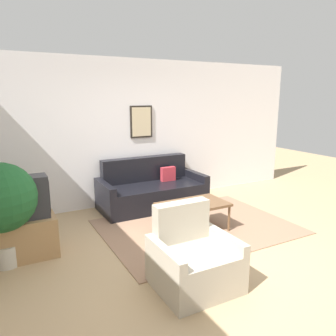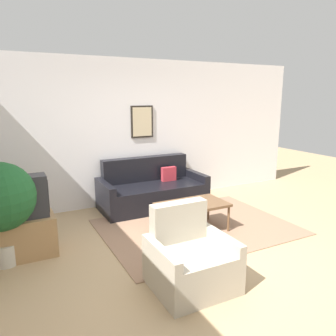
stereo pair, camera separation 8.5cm
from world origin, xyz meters
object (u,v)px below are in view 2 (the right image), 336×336
object	(u,v)px
potted_plant_tall	(0,199)
couch	(152,191)
tv	(18,198)
armchair	(190,261)
coffee_table	(192,206)

from	to	relation	value
potted_plant_tall	couch	bearing A→B (deg)	24.95
tv	potted_plant_tall	bearing A→B (deg)	-145.85
couch	armchair	xyz separation A→B (m)	(-0.73, -2.58, -0.01)
coffee_table	couch	bearing A→B (deg)	92.46
tv	potted_plant_tall	xyz separation A→B (m)	(-0.20, -0.13, 0.05)
tv	couch	bearing A→B (deg)	24.08
couch	tv	distance (m)	2.56
coffee_table	potted_plant_tall	bearing A→B (deg)	175.99
couch	potted_plant_tall	xyz separation A→B (m)	(-2.49, -1.16, 0.54)
armchair	potted_plant_tall	distance (m)	2.33
couch	armchair	size ratio (longest dim) A/B	2.21
tv	armchair	size ratio (longest dim) A/B	0.81
couch	tv	world-z (taller)	tv
tv	armchair	bearing A→B (deg)	-44.70
potted_plant_tall	coffee_table	bearing A→B (deg)	-4.01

